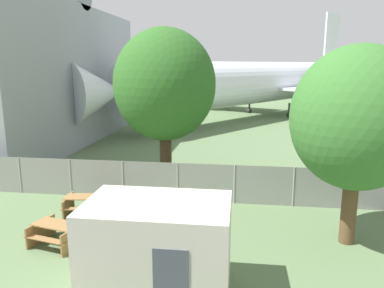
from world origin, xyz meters
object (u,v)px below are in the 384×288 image
Objects in this scene: picnic_bench_near_cabin at (57,232)px; picnic_bench_open_grass at (86,203)px; airplane at (263,83)px; tree_left_of_cabin at (357,119)px; tree_near_hangar at (165,85)px; portable_cabin at (158,249)px.

picnic_bench_near_cabin is 1.02× the size of picnic_bench_open_grass.
airplane is 6.33× the size of tree_left_of_cabin.
airplane is at bearing 74.78° from picnic_bench_open_grass.
picnic_bench_open_grass is at bearing 20.69° from airplane.
tree_near_hangar is 8.99m from tree_left_of_cabin.
portable_cabin reaches higher than picnic_bench_open_grass.
tree_near_hangar reaches higher than tree_left_of_cabin.
picnic_bench_open_grass is (-8.48, -31.16, -3.47)m from airplane.
airplane is 27.99m from tree_near_hangar.
picnic_bench_near_cabin is 0.25× the size of tree_near_hangar.
airplane reaches higher than picnic_bench_near_cabin.
portable_cabin is 7.57m from tree_left_of_cabin.
picnic_bench_near_cabin is at bearing -87.39° from picnic_bench_open_grass.
portable_cabin is at bearing 29.10° from airplane.
airplane is 32.47m from picnic_bench_open_grass.
tree_near_hangar reaches higher than picnic_bench_open_grass.
airplane is 35.05m from picnic_bench_near_cabin.
picnic_bench_near_cabin is at bearing -110.43° from tree_near_hangar.
tree_near_hangar is (2.56, 3.83, 4.61)m from picnic_bench_open_grass.
picnic_bench_open_grass is at bearing 173.27° from tree_left_of_cabin.
tree_left_of_cabin is at bearing -6.73° from picnic_bench_open_grass.
portable_cabin is 6.52m from picnic_bench_open_grass.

